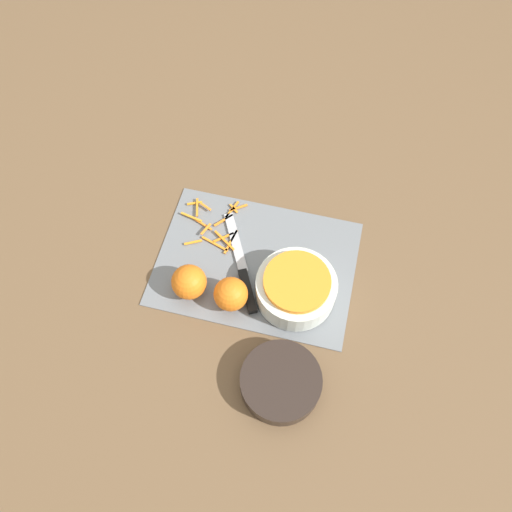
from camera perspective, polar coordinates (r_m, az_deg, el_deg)
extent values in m
plane|color=brown|center=(1.17, 0.00, -0.84)|extent=(4.00, 4.00, 0.00)
cube|color=slate|center=(1.16, 0.00, -0.77)|extent=(0.46, 0.33, 0.01)
cylinder|color=silver|center=(1.10, 4.57, -3.76)|extent=(0.18, 0.18, 0.06)
cylinder|color=orange|center=(1.07, 4.71, -2.96)|extent=(0.15, 0.15, 0.02)
cylinder|color=black|center=(1.04, 2.84, -14.20)|extent=(0.17, 0.17, 0.05)
cube|color=black|center=(1.12, -0.80, -4.06)|extent=(0.07, 0.10, 0.02)
cube|color=#B2B2B7|center=(1.19, -2.33, 1.60)|extent=(0.10, 0.16, 0.00)
sphere|color=orange|center=(1.08, -2.90, -4.37)|extent=(0.08, 0.08, 0.08)
sphere|color=orange|center=(1.10, -7.66, -2.96)|extent=(0.08, 0.08, 0.08)
cube|color=orange|center=(1.19, -2.90, 1.63)|extent=(0.02, 0.07, 0.00)
cube|color=orange|center=(1.19, -3.63, 1.80)|extent=(0.06, 0.04, 0.00)
cube|color=orange|center=(1.24, -6.75, 5.55)|extent=(0.02, 0.05, 0.00)
cube|color=orange|center=(1.19, -3.76, 2.12)|extent=(0.05, 0.04, 0.00)
cube|color=orange|center=(1.23, -2.75, 5.32)|extent=(0.02, 0.06, 0.00)
cube|color=orange|center=(1.25, -7.03, 6.02)|extent=(0.04, 0.02, 0.00)
cube|color=orange|center=(1.20, -5.76, 3.08)|extent=(0.02, 0.04, 0.00)
cube|color=orange|center=(1.24, -5.78, 5.64)|extent=(0.03, 0.02, 0.00)
cube|color=orange|center=(1.24, -2.03, 5.54)|extent=(0.04, 0.03, 0.00)
cube|color=orange|center=(1.22, -6.16, 3.69)|extent=(0.06, 0.03, 0.00)
cube|color=orange|center=(1.24, -2.57, 5.46)|extent=(0.03, 0.02, 0.00)
cube|color=orange|center=(1.19, -7.20, 1.57)|extent=(0.04, 0.02, 0.00)
cube|color=orange|center=(1.23, -7.40, 4.44)|extent=(0.06, 0.02, 0.00)
cube|color=orange|center=(1.19, -4.72, 1.40)|extent=(0.07, 0.03, 0.00)
cube|color=orange|center=(1.22, -3.73, 4.10)|extent=(0.04, 0.04, 0.00)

